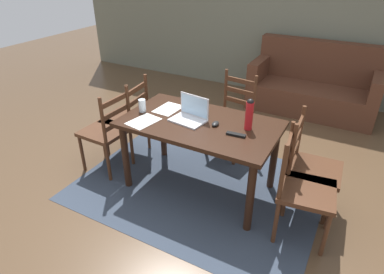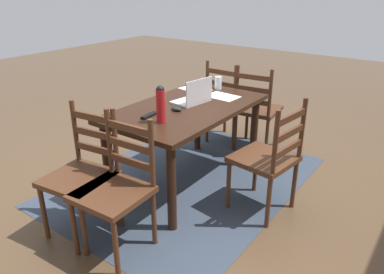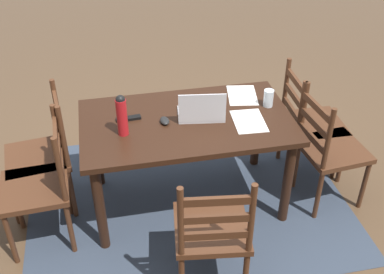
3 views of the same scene
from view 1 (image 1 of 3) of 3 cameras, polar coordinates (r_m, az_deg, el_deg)
ground_plane at (r=3.48m, az=1.24°, el=-8.37°), size 14.00×14.00×0.00m
area_rug at (r=3.48m, az=1.24°, el=-8.33°), size 2.40×1.82×0.01m
wall_back at (r=5.65m, az=16.55°, el=20.34°), size 8.00×0.12×2.70m
dining_table at (r=3.13m, az=1.37°, el=0.96°), size 1.46×0.84×0.74m
chair_far_head at (r=3.86m, az=6.84°, el=3.52°), size 0.50×0.50×0.95m
chair_left_far at (r=3.85m, az=-11.08°, el=3.13°), size 0.48×0.48×0.95m
chair_right_far at (r=3.12m, az=19.79°, el=-5.00°), size 0.46×0.46×0.95m
chair_left_near at (r=3.63m, az=-14.42°, el=0.98°), size 0.45×0.45×0.95m
chair_right_near at (r=2.84m, az=18.47°, el=-8.49°), size 0.49×0.49×0.95m
couch at (r=5.32m, az=20.21°, el=8.07°), size 1.80×0.80×1.00m
laptop at (r=3.11m, az=-0.23°, el=4.01°), size 0.35×0.26×0.23m
water_bottle at (r=2.94m, az=9.87°, el=3.99°), size 0.07×0.07×0.29m
drinking_glass at (r=3.31m, az=-8.60°, el=5.39°), size 0.07×0.07×0.13m
computer_mouse at (r=3.02m, az=4.06°, el=2.30°), size 0.07×0.10×0.03m
tv_remote at (r=2.87m, az=7.60°, el=0.41°), size 0.17×0.06×0.02m
paper_stack_left at (r=3.35m, az=-4.11°, el=4.87°), size 0.23×0.31×0.00m
paper_stack_right at (r=3.13m, az=-8.38°, el=2.70°), size 0.26×0.33×0.00m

